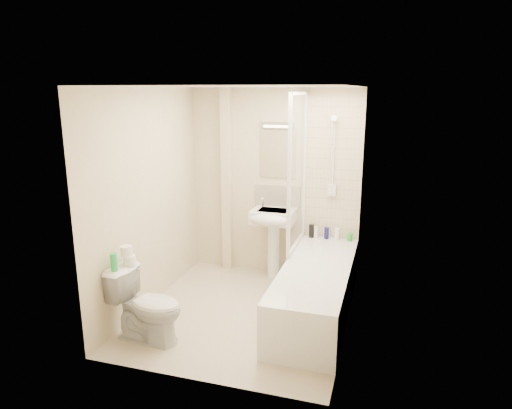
% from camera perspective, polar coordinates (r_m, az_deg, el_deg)
% --- Properties ---
extents(floor, '(2.50, 2.50, 0.00)m').
position_cam_1_polar(floor, '(5.13, -1.50, -13.37)').
color(floor, '#C5B49B').
rests_on(floor, ground).
extents(wall_back, '(2.20, 0.02, 2.40)m').
position_cam_1_polar(wall_back, '(5.86, 2.25, 2.65)').
color(wall_back, beige).
rests_on(wall_back, ground).
extents(wall_left, '(0.02, 2.50, 2.40)m').
position_cam_1_polar(wall_left, '(5.14, -13.33, 0.62)').
color(wall_left, beige).
rests_on(wall_left, ground).
extents(wall_right, '(0.02, 2.50, 2.40)m').
position_cam_1_polar(wall_right, '(4.48, 11.88, -1.27)').
color(wall_right, beige).
rests_on(wall_right, ground).
extents(ceiling, '(2.20, 2.50, 0.02)m').
position_cam_1_polar(ceiling, '(4.55, -1.70, 14.55)').
color(ceiling, white).
rests_on(ceiling, wall_back).
extents(tile_back, '(0.70, 0.01, 1.75)m').
position_cam_1_polar(tile_back, '(5.67, 9.61, 4.38)').
color(tile_back, beige).
rests_on(tile_back, wall_back).
extents(tile_right, '(0.01, 2.10, 1.75)m').
position_cam_1_polar(tile_right, '(4.62, 12.10, 2.07)').
color(tile_right, beige).
rests_on(tile_right, wall_right).
extents(pipe_boxing, '(0.12, 0.12, 2.40)m').
position_cam_1_polar(pipe_boxing, '(5.99, -3.66, 2.88)').
color(pipe_boxing, beige).
rests_on(pipe_boxing, ground).
extents(splashback, '(0.60, 0.02, 0.30)m').
position_cam_1_polar(splashback, '(5.88, 2.68, 0.98)').
color(splashback, beige).
rests_on(splashback, wall_back).
extents(mirror, '(0.46, 0.01, 0.60)m').
position_cam_1_polar(mirror, '(5.78, 2.73, 6.29)').
color(mirror, white).
rests_on(mirror, wall_back).
extents(strip_light, '(0.42, 0.07, 0.07)m').
position_cam_1_polar(strip_light, '(5.71, 2.72, 9.94)').
color(strip_light, silver).
rests_on(strip_light, wall_back).
extents(bathtub, '(0.70, 2.10, 0.55)m').
position_cam_1_polar(bathtub, '(5.02, 7.51, -10.46)').
color(bathtub, white).
rests_on(bathtub, ground).
extents(shower_screen, '(0.04, 0.92, 1.80)m').
position_cam_1_polar(shower_screen, '(5.30, 5.24, 4.11)').
color(shower_screen, white).
rests_on(shower_screen, bathtub).
extents(shower_fixture, '(0.10, 0.16, 0.99)m').
position_cam_1_polar(shower_fixture, '(5.61, 9.58, 5.53)').
color(shower_fixture, white).
rests_on(shower_fixture, wall_back).
extents(pedestal_sink, '(0.53, 0.49, 1.03)m').
position_cam_1_polar(pedestal_sink, '(5.75, 2.09, -2.51)').
color(pedestal_sink, white).
rests_on(pedestal_sink, ground).
extents(bottle_black_a, '(0.06, 0.06, 0.17)m').
position_cam_1_polar(bottle_black_a, '(5.81, 6.94, -3.32)').
color(bottle_black_a, black).
rests_on(bottle_black_a, bathtub).
extents(bottle_white_a, '(0.05, 0.05, 0.15)m').
position_cam_1_polar(bottle_white_a, '(5.81, 7.50, -3.45)').
color(bottle_white_a, white).
rests_on(bottle_white_a, bathtub).
extents(bottle_blue, '(0.06, 0.06, 0.15)m').
position_cam_1_polar(bottle_blue, '(5.79, 8.81, -3.55)').
color(bottle_blue, navy).
rests_on(bottle_blue, bathtub).
extents(bottle_white_b, '(0.06, 0.06, 0.15)m').
position_cam_1_polar(bottle_white_b, '(5.78, 10.08, -3.64)').
color(bottle_white_b, white).
rests_on(bottle_white_b, bathtub).
extents(bottle_green, '(0.07, 0.07, 0.10)m').
position_cam_1_polar(bottle_green, '(5.77, 11.61, -4.02)').
color(bottle_green, green).
rests_on(bottle_green, bathtub).
extents(toilet, '(0.53, 0.78, 0.72)m').
position_cam_1_polar(toilet, '(4.60, -13.42, -12.14)').
color(toilet, white).
rests_on(toilet, ground).
extents(toilet_roll_lower, '(0.12, 0.12, 0.09)m').
position_cam_1_polar(toilet_roll_lower, '(4.61, -15.55, -6.73)').
color(toilet_roll_lower, white).
rests_on(toilet_roll_lower, toilet).
extents(toilet_roll_upper, '(0.12, 0.12, 0.10)m').
position_cam_1_polar(toilet_roll_upper, '(4.60, -15.88, -5.59)').
color(toilet_roll_upper, white).
rests_on(toilet_roll_upper, toilet_roll_lower).
extents(green_bottle, '(0.07, 0.07, 0.17)m').
position_cam_1_polar(green_bottle, '(4.49, -17.33, -6.91)').
color(green_bottle, green).
rests_on(green_bottle, toilet).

